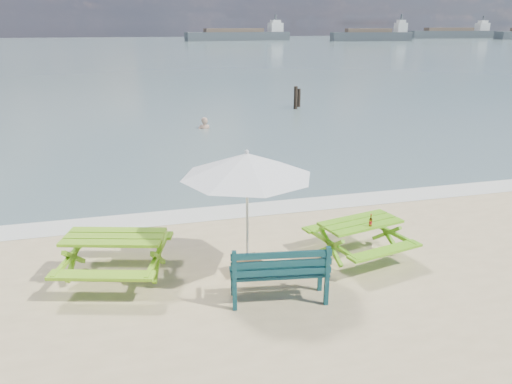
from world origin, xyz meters
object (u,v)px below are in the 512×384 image
object	(u,v)px
picnic_table_right	(359,240)
patio_umbrella	(247,165)
park_bench	(279,283)
beer_bottle	(371,222)
swimmer	(205,136)
picnic_table_left	(116,258)
side_table	(248,266)

from	to	relation	value
picnic_table_right	patio_umbrella	size ratio (longest dim) A/B	0.81
park_bench	beer_bottle	bearing A→B (deg)	22.65
picnic_table_right	swimmer	size ratio (longest dim) A/B	1.25
park_bench	patio_umbrella	bearing A→B (deg)	105.99
park_bench	swimmer	xyz separation A→B (m)	(1.08, 13.90, -0.61)
picnic_table_left	beer_bottle	xyz separation A→B (m)	(4.47, -0.58, 0.41)
park_bench	beer_bottle	size ratio (longest dim) A/B	6.98
swimmer	side_table	bearing A→B (deg)	-95.97
picnic_table_right	park_bench	bearing A→B (deg)	-150.56
park_bench	beer_bottle	world-z (taller)	beer_bottle
picnic_table_left	park_bench	size ratio (longest dim) A/B	1.40
picnic_table_left	patio_umbrella	bearing A→B (deg)	-11.55
park_bench	side_table	size ratio (longest dim) A/B	3.31
picnic_table_left	park_bench	distance (m)	2.86
side_table	swimmer	bearing A→B (deg)	84.03
side_table	swimmer	distance (m)	13.02
picnic_table_right	beer_bottle	xyz separation A→B (m)	(0.06, -0.26, 0.45)
patio_umbrella	beer_bottle	size ratio (longest dim) A/B	10.56
side_table	picnic_table_right	bearing A→B (deg)	3.38
patio_umbrella	beer_bottle	xyz separation A→B (m)	(2.26, -0.13, -1.20)
picnic_table_left	picnic_table_right	size ratio (longest dim) A/B	1.14
picnic_table_left	beer_bottle	distance (m)	4.53
picnic_table_left	swimmer	distance (m)	13.01
picnic_table_left	patio_umbrella	size ratio (longest dim) A/B	0.92
picnic_table_left	patio_umbrella	xyz separation A→B (m)	(2.21, -0.45, 1.61)
picnic_table_left	park_bench	xyz separation A→B (m)	(2.49, -1.41, -0.09)
patio_umbrella	swimmer	world-z (taller)	patio_umbrella
patio_umbrella	beer_bottle	world-z (taller)	patio_umbrella
picnic_table_left	patio_umbrella	world-z (taller)	patio_umbrella
picnic_table_left	picnic_table_right	world-z (taller)	picnic_table_left
picnic_table_right	beer_bottle	size ratio (longest dim) A/B	8.57
picnic_table_right	side_table	size ratio (longest dim) A/B	4.06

